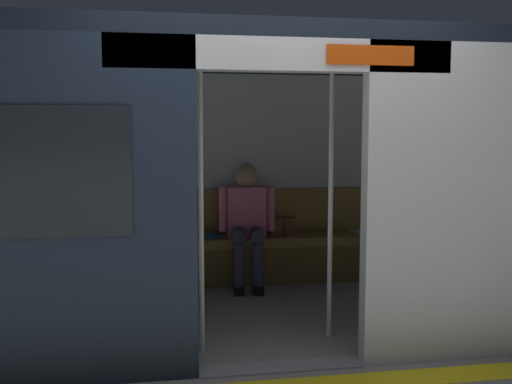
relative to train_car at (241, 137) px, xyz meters
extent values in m
plane|color=gray|center=(-0.08, 1.20, -1.47)|extent=(60.00, 60.00, 0.00)
cube|color=silver|center=(-1.15, 1.22, -0.43)|extent=(1.07, 0.12, 2.09)
cube|color=black|center=(-1.15, 1.23, -0.18)|extent=(0.59, 0.02, 0.55)
cube|color=black|center=(1.39, 1.29, -0.18)|extent=(1.10, 0.02, 0.76)
cube|color=silver|center=(-0.08, 1.20, 0.52)|extent=(2.14, 0.16, 0.20)
cube|color=#BF3F0C|center=(-0.61, 1.29, 0.52)|extent=(0.56, 0.02, 0.12)
cube|color=black|center=(-0.08, -0.07, 0.68)|extent=(6.40, 2.69, 0.12)
cube|color=gray|center=(-0.08, -0.07, -1.47)|extent=(6.08, 2.53, 0.01)
cube|color=silver|center=(-0.08, -1.33, -0.43)|extent=(6.08, 0.10, 2.09)
cube|color=olive|center=(-0.08, -1.27, -0.78)|extent=(3.52, 0.06, 0.45)
cube|color=white|center=(-0.08, -0.07, 0.59)|extent=(4.48, 0.16, 0.03)
cube|color=gray|center=(-0.08, 1.20, -1.47)|extent=(1.07, 0.19, 0.01)
cube|color=olive|center=(-0.08, -1.05, -1.05)|extent=(2.51, 0.44, 0.09)
cube|color=brown|center=(-0.08, -0.85, -1.28)|extent=(2.51, 0.04, 0.38)
cube|color=pink|center=(-0.21, -1.03, -0.76)|extent=(0.40, 0.27, 0.50)
sphere|color=tan|center=(-0.21, -1.03, -0.41)|extent=(0.21, 0.21, 0.21)
sphere|color=#997F59|center=(-0.21, -1.04, -0.37)|extent=(0.19, 0.19, 0.19)
cylinder|color=pink|center=(-0.44, -0.97, -0.73)|extent=(0.08, 0.08, 0.44)
cylinder|color=pink|center=(0.03, -1.03, -0.73)|extent=(0.08, 0.08, 0.44)
cylinder|color=#38334C|center=(-0.28, -0.82, -0.96)|extent=(0.18, 0.41, 0.14)
cylinder|color=#38334C|center=(-0.10, -0.84, -0.96)|extent=(0.18, 0.41, 0.14)
cylinder|color=#38334C|center=(-0.25, -0.62, -1.22)|extent=(0.10, 0.10, 0.43)
cylinder|color=#38334C|center=(-0.07, -0.65, -1.22)|extent=(0.10, 0.10, 0.43)
cube|color=black|center=(-0.25, -0.57, -1.44)|extent=(0.13, 0.23, 0.06)
cube|color=black|center=(-0.07, -0.60, -1.44)|extent=(0.13, 0.23, 0.06)
cube|color=brown|center=(-0.58, -1.06, -0.92)|extent=(0.26, 0.14, 0.17)
cube|color=#472718|center=(-0.58, -0.99, -0.93)|extent=(0.02, 0.01, 0.14)
cube|color=#26598C|center=(0.17, -1.04, -0.99)|extent=(0.23, 0.26, 0.03)
cylinder|color=silver|center=(0.40, 0.81, -0.44)|extent=(0.04, 0.04, 2.07)
cylinder|color=silver|center=(-0.55, 0.69, -0.44)|extent=(0.04, 0.04, 2.07)
camera|label=1|loc=(0.74, 4.92, 0.07)|focal=42.77mm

